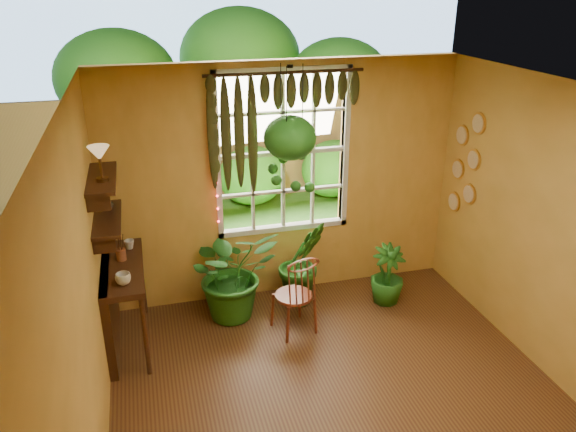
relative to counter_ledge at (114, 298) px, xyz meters
name	(u,v)px	position (x,y,z in m)	size (l,w,h in m)	color
floor	(351,417)	(1.91, -1.60, -0.55)	(4.50, 4.50, 0.00)	brown
ceiling	(368,103)	(1.91, -1.60, 2.15)	(4.50, 4.50, 0.00)	silver
wall_back	(284,184)	(1.91, 0.65, 0.80)	(4.00, 4.00, 0.00)	gold
wall_left	(83,318)	(-0.09, -1.60, 0.80)	(4.50, 4.50, 0.00)	gold
window	(283,153)	(1.91, 0.68, 1.15)	(1.52, 0.10, 1.86)	white
valance_vine	(278,103)	(1.82, 0.56, 1.73)	(1.70, 0.12, 1.10)	#3E2110
string_lights	(215,156)	(1.15, 0.59, 1.20)	(0.03, 0.03, 1.54)	#FF2633
wall_plates	(465,165)	(3.89, 0.19, 1.00)	(0.04, 0.32, 1.10)	#FFECD0
counter_ledge	(114,298)	(0.00, 0.00, 0.00)	(0.40, 1.20, 0.90)	#3E2110
shelf_lower	(107,219)	(0.03, 0.00, 0.85)	(0.25, 0.90, 0.04)	#3E2110
shelf_upper	(102,178)	(0.03, 0.00, 1.25)	(0.25, 0.90, 0.04)	#3E2110
backyard	(233,105)	(2.15, 5.27, 0.73)	(14.00, 10.00, 12.00)	#215217
windsor_chair	(295,306)	(1.80, -0.23, -0.25)	(0.48, 0.50, 1.06)	brown
potted_plant_left	(233,272)	(1.23, 0.25, -0.02)	(0.96, 0.83, 1.06)	#1B4D14
potted_plant_mid	(302,262)	(2.04, 0.32, -0.05)	(0.55, 0.45, 1.01)	#1B4D14
potted_plant_right	(387,275)	(2.98, 0.06, -0.20)	(0.39, 0.39, 0.70)	#1B4D14
hanging_basket	(290,143)	(1.89, 0.32, 1.36)	(0.55, 0.55, 1.34)	black
cup_a	(123,279)	(0.13, -0.38, 0.40)	(0.14, 0.14, 0.11)	silver
cup_b	(129,244)	(0.19, 0.36, 0.40)	(0.10, 0.10, 0.09)	beige
brush_jar	(120,247)	(0.11, 0.12, 0.48)	(0.09, 0.09, 0.35)	brown
shelf_vase	(107,204)	(0.04, 0.20, 0.92)	(0.11, 0.11, 0.12)	#B2AD99
tiffany_lamp	(99,155)	(0.05, -0.13, 1.50)	(0.19, 0.19, 0.32)	brown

